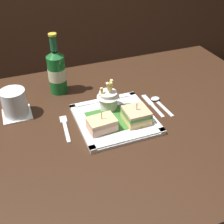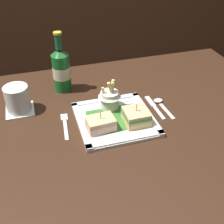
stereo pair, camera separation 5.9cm
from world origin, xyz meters
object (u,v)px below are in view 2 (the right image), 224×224
Objects in this scene: dining_table at (109,148)px; square_plate at (115,119)px; water_glass at (18,100)px; spoon at (160,103)px; sandwich_half_right at (136,117)px; sandwich_half_left at (101,124)px; knife at (154,106)px; beer_bottle at (61,69)px; fork at (65,125)px; fries_cup at (110,97)px.

square_plate is (0.02, 0.00, 0.13)m from dining_table.
square_plate is 0.35m from water_glass.
spoon is at bearing 13.74° from square_plate.
dining_table is at bearing 155.01° from sandwich_half_right.
sandwich_half_left is 0.60× the size of knife.
beer_bottle is 0.21m from water_glass.
beer_bottle is (-0.08, 0.30, 0.06)m from sandwich_half_left.
square_plate is at bearing 7.09° from dining_table.
spoon is at bearing 13.10° from dining_table.
fork is (-0.03, -0.24, -0.09)m from beer_bottle.
fries_cup reaches higher than spoon.
sandwich_half_right reaches higher than spoon.
square_plate is 1.94× the size of spoon.
knife is at bearing -36.13° from beer_bottle.
sandwich_half_left reaches higher than knife.
knife is (0.10, 0.08, -0.03)m from sandwich_half_right.
dining_table is 0.13m from square_plate.
fork is at bearing -177.47° from knife.
knife is 1.17× the size of spoon.
fries_cup reaches higher than dining_table.
dining_table is 5.36× the size of square_plate.
sandwich_half_right is at bearing -61.72° from fries_cup.
fries_cup is (0.06, 0.11, 0.02)m from sandwich_half_left.
knife is (0.16, -0.03, -0.05)m from fries_cup.
water_glass is (-0.38, 0.20, 0.01)m from sandwich_half_right.
fries_cup is 0.77× the size of fork.
spoon reaches higher than dining_table.
fork and knife have the same top height.
fries_cup is at bearing 170.06° from knife.
knife is at bearing 2.53° from fork.
square_plate is 2.76× the size of sandwich_half_left.
dining_table is 0.16m from sandwich_half_left.
water_glass is at bearing 167.77° from spoon.
fork is (-0.15, 0.03, 0.12)m from dining_table.
sandwich_half_right is 0.35× the size of beer_bottle.
knife is at bearing 13.82° from square_plate.
fries_cup is at bearing -54.09° from beer_bottle.
sandwich_half_left is 0.12m from sandwich_half_right.
sandwich_half_left is (-0.06, -0.04, 0.02)m from square_plate.
spoon is (0.37, 0.02, 0.00)m from fork.
dining_table is 0.18m from sandwich_half_right.
water_glass is 0.52m from spoon.
dining_table is 14.50× the size of water_glass.
sandwich_half_right reaches higher than knife.
knife is at bearing -9.94° from fries_cup.
beer_bottle is (-0.14, 0.19, 0.04)m from fries_cup.
square_plate is at bearing -26.71° from water_glass.
beer_bottle reaches higher than fries_cup.
dining_table is 0.26m from spoon.
sandwich_half_right is at bearing -33.91° from square_plate.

